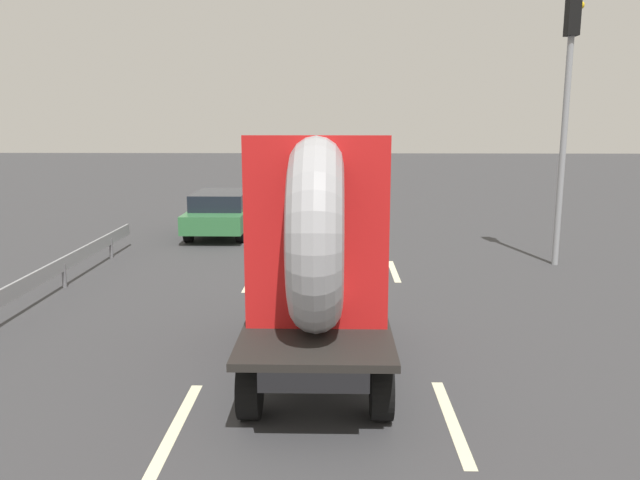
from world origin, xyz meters
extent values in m
plane|color=#38383A|center=(0.00, 0.00, 0.00)|extent=(120.00, 120.00, 0.00)
cylinder|color=black|center=(-1.15, 0.46, 0.42)|extent=(0.28, 0.85, 0.85)
cylinder|color=black|center=(0.55, 0.46, 0.42)|extent=(0.28, 0.85, 0.85)
cylinder|color=black|center=(-1.15, -2.50, 0.42)|extent=(0.28, 0.85, 0.85)
cylinder|color=black|center=(0.55, -2.50, 0.42)|extent=(0.28, 0.85, 0.85)
cube|color=black|center=(-0.30, -0.95, 0.84)|extent=(1.30, 4.80, 0.25)
cube|color=maroon|center=(-0.30, 0.46, 1.64)|extent=(2.00, 1.97, 1.35)
cube|color=black|center=(-0.30, 0.41, 1.94)|extent=(2.02, 1.87, 0.44)
cube|color=black|center=(-0.30, -1.94, 1.02)|extent=(2.00, 2.83, 0.10)
cube|color=black|center=(-0.30, -0.57, 1.62)|extent=(1.80, 0.08, 1.10)
torus|color=#9E9EA3|center=(-0.30, -2.09, 2.35)|extent=(0.70, 2.56, 2.56)
cube|color=red|center=(-0.30, -2.09, 2.35)|extent=(1.90, 0.03, 2.56)
cylinder|color=black|center=(-4.65, 12.03, 0.34)|extent=(0.23, 0.67, 0.67)
cylinder|color=black|center=(-3.01, 12.03, 0.34)|extent=(0.23, 0.67, 0.67)
cylinder|color=black|center=(-4.65, 9.21, 0.34)|extent=(0.23, 0.67, 0.67)
cylinder|color=black|center=(-3.01, 9.21, 0.34)|extent=(0.23, 0.67, 0.67)
cube|color=#33723F|center=(-3.83, 10.62, 0.62)|extent=(1.89, 4.41, 0.58)
cube|color=black|center=(-3.83, 10.52, 1.17)|extent=(1.70, 2.47, 0.52)
cylinder|color=gray|center=(5.83, 6.37, 2.93)|extent=(0.16, 0.16, 5.85)
cube|color=black|center=(5.83, 6.37, 6.30)|extent=(0.30, 0.36, 0.90)
sphere|color=yellow|center=(6.00, 6.37, 6.58)|extent=(0.20, 0.20, 0.20)
cube|color=gray|center=(-6.28, 2.22, 0.55)|extent=(0.06, 12.41, 0.32)
cylinder|color=slate|center=(-6.28, 3.77, 0.28)|extent=(0.10, 0.10, 0.55)
cylinder|color=slate|center=(-6.28, 6.88, 0.28)|extent=(0.10, 0.10, 0.55)
cube|color=beige|center=(-2.07, -3.06, 0.00)|extent=(0.16, 2.99, 0.01)
cube|color=beige|center=(-2.07, 4.61, 0.00)|extent=(0.16, 2.41, 0.01)
cube|color=beige|center=(1.46, -2.57, 0.00)|extent=(0.16, 2.37, 0.01)
cube|color=beige|center=(1.46, 5.50, 0.00)|extent=(0.16, 2.27, 0.01)
camera|label=1|loc=(-0.08, -10.13, 3.84)|focal=35.32mm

